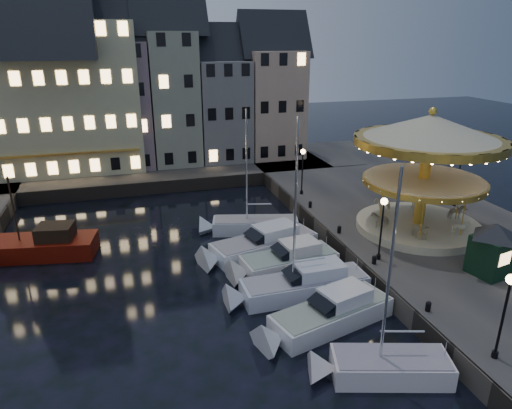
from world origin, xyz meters
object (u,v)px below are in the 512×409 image
object	(u,v)px
bollard_b	(374,259)
motorboat_f	(248,226)
bollard_c	(339,229)
motorboat_d	(284,262)
streetlamp_b	(382,220)
carousel	(428,151)
bollard_d	(310,204)
motorboat_a	(378,367)
streetlamp_c	(302,165)
bollard_a	(428,306)
motorboat_e	(260,245)
motorboat_c	(299,286)
streetlamp_d	(459,175)
red_fishing_boat	(39,247)
motorboat_b	(326,316)
ticket_kiosk	(494,240)
streetlamp_a	(506,305)

from	to	relation	value
bollard_b	motorboat_f	size ratio (longest dim) A/B	0.05
bollard_c	motorboat_d	world-z (taller)	motorboat_d
streetlamp_b	bollard_c	size ratio (longest dim) A/B	7.32
carousel	bollard_d	bearing A→B (deg)	132.06
motorboat_a	carousel	size ratio (longest dim) A/B	1.03
streetlamp_c	motorboat_f	world-z (taller)	motorboat_f
streetlamp_b	streetlamp_c	world-z (taller)	same
bollard_a	motorboat_e	xyz separation A→B (m)	(-5.80, 11.40, -0.96)
carousel	motorboat_c	bearing A→B (deg)	-159.18
streetlamp_b	bollard_c	distance (m)	5.14
bollard_d	motorboat_a	size ratio (longest dim) A/B	0.05
bollard_a	motorboat_d	bearing A→B (deg)	120.47
streetlamp_d	motorboat_a	distance (m)	22.52
motorboat_d	red_fishing_boat	size ratio (longest dim) A/B	0.88
motorboat_a	motorboat_c	world-z (taller)	motorboat_c
motorboat_b	carousel	xyz separation A→B (m)	(10.78, 7.56, 6.59)
motorboat_c	red_fishing_boat	bearing A→B (deg)	147.34
streetlamp_b	motorboat_c	size ratio (longest dim) A/B	0.36
bollard_c	carousel	world-z (taller)	carousel
motorboat_b	ticket_kiosk	distance (m)	11.21
ticket_kiosk	bollard_b	bearing A→B (deg)	152.63
streetlamp_c	bollard_c	bearing A→B (deg)	-93.81
bollard_a	carousel	world-z (taller)	carousel
streetlamp_a	ticket_kiosk	size ratio (longest dim) A/B	1.12
motorboat_a	motorboat_b	size ratio (longest dim) A/B	1.31
streetlamp_b	ticket_kiosk	xyz separation A→B (m)	(5.34, -3.58, -0.50)
bollard_c	motorboat_c	xyz separation A→B (m)	(-5.16, -5.23, -0.92)
streetlamp_a	motorboat_c	bearing A→B (deg)	121.88
motorboat_a	motorboat_e	world-z (taller)	motorboat_a
bollard_c	motorboat_a	bearing A→B (deg)	-108.13
streetlamp_a	carousel	bearing A→B (deg)	68.55
streetlamp_c	bollard_b	world-z (taller)	streetlamp_c
motorboat_b	bollard_c	bearing A→B (deg)	60.39
bollard_c	motorboat_b	xyz separation A→B (m)	(-4.88, -8.59, -0.96)
bollard_c	motorboat_c	bearing A→B (deg)	-134.61
streetlamp_a	streetlamp_c	xyz separation A→B (m)	(0.00, 23.50, 0.00)
streetlamp_d	bollard_d	world-z (taller)	streetlamp_d
streetlamp_c	ticket_kiosk	bearing A→B (deg)	-72.63
motorboat_e	motorboat_f	size ratio (longest dim) A/B	0.85
streetlamp_a	bollard_d	xyz separation A→B (m)	(-0.60, 20.00, -2.41)
streetlamp_c	motorboat_b	bearing A→B (deg)	-107.31
streetlamp_c	red_fishing_boat	distance (m)	22.27
motorboat_e	motorboat_f	bearing A→B (deg)	86.72
motorboat_e	ticket_kiosk	size ratio (longest dim) A/B	2.38
streetlamp_d	motorboat_c	size ratio (longest dim) A/B	0.36
motorboat_f	bollard_a	bearing A→B (deg)	-70.08
streetlamp_c	motorboat_e	xyz separation A→B (m)	(-6.40, -8.10, -3.37)
streetlamp_b	motorboat_b	size ratio (longest dim) A/B	0.52
streetlamp_c	motorboat_c	distance (m)	15.72
bollard_a	carousel	size ratio (longest dim) A/B	0.06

